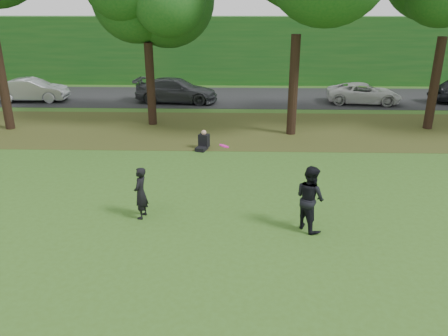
{
  "coord_description": "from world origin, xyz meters",
  "views": [
    {
      "loc": [
        1.39,
        -8.11,
        5.89
      ],
      "look_at": [
        1.02,
        4.06,
        1.3
      ],
      "focal_mm": 35.0,
      "sensor_mm": 36.0,
      "label": 1
    }
  ],
  "objects_px": {
    "player_left": "(141,193)",
    "frisbee": "(224,146)",
    "seated_person": "(203,142)",
    "player_right": "(310,198)"
  },
  "relations": [
    {
      "from": "player_left",
      "to": "seated_person",
      "type": "distance_m",
      "value": 6.63
    },
    {
      "from": "player_right",
      "to": "seated_person",
      "type": "bearing_deg",
      "value": -6.14
    },
    {
      "from": "player_left",
      "to": "frisbee",
      "type": "relative_size",
      "value": 5.45
    },
    {
      "from": "player_left",
      "to": "frisbee",
      "type": "distance_m",
      "value": 2.86
    },
    {
      "from": "player_left",
      "to": "seated_person",
      "type": "height_order",
      "value": "player_left"
    },
    {
      "from": "player_left",
      "to": "frisbee",
      "type": "height_order",
      "value": "frisbee"
    },
    {
      "from": "seated_person",
      "to": "frisbee",
      "type": "bearing_deg",
      "value": -62.41
    },
    {
      "from": "player_right",
      "to": "frisbee",
      "type": "distance_m",
      "value": 2.74
    },
    {
      "from": "player_right",
      "to": "frisbee",
      "type": "relative_size",
      "value": 6.5
    },
    {
      "from": "frisbee",
      "to": "player_right",
      "type": "bearing_deg",
      "value": -8.05
    }
  ]
}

